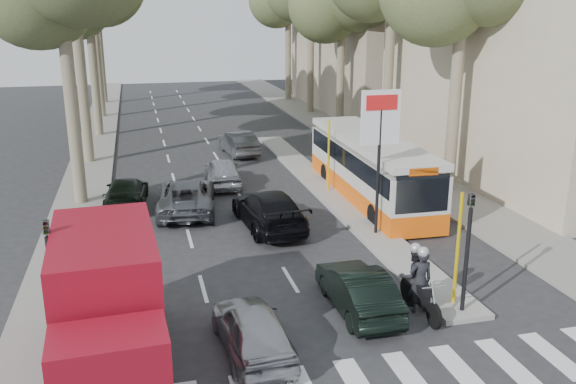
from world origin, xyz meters
The scene contains 20 objects.
ground centered at (0.00, 0.00, 0.00)m, with size 120.00×120.00×0.00m, color #28282B.
sidewalk_right centered at (8.60, 25.00, 0.06)m, with size 3.20×70.00×0.12m, color gray.
median_left centered at (-8.00, 28.00, 0.06)m, with size 2.40×64.00×0.12m, color gray.
traffic_island centered at (3.25, 11.00, 0.08)m, with size 1.50×26.00×0.16m, color gray.
building_far centered at (15.50, 34.00, 8.00)m, with size 11.00×20.00×16.00m, color #B7A88E.
billboard centered at (3.25, 5.00, 3.70)m, with size 1.50×12.10×5.60m.
traffic_light_island centered at (3.25, -1.50, 2.49)m, with size 0.16×0.41×3.60m.
traffic_light_left centered at (-7.60, -1.00, 2.49)m, with size 0.16×0.41×3.60m.
silver_hatchback centered at (-2.90, -2.00, 0.66)m, with size 1.55×3.86×1.32m, color #A4A6AC.
dark_hatchback centered at (0.47, -0.49, 0.65)m, with size 1.39×3.97×1.31m, color black.
queue_car_a centered at (-3.50, 9.79, 0.70)m, with size 2.34×5.06×1.41m, color #53555C.
queue_car_b centered at (-0.50, 7.00, 0.75)m, with size 2.10×5.16×1.50m, color black.
queue_car_c centered at (-1.41, 13.52, 0.70)m, with size 1.65×4.10×1.40m, color #9E9FA5.
queue_car_d centered at (0.49, 20.05, 0.70)m, with size 1.49×4.26×1.40m, color #47494E.
queue_car_e centered at (-6.01, 11.24, 0.63)m, with size 1.76×4.32×1.25m, color black.
red_truck centered at (-6.31, -1.92, 1.74)m, with size 2.63×6.28×3.30m.
city_bus centered at (4.80, 9.69, 1.53)m, with size 2.62×11.09×2.91m.
motorcycle centered at (2.11, -0.88, 0.93)m, with size 0.87×2.41×2.05m.
pedestrian_near centered at (7.20, 10.80, 0.91)m, with size 0.93×0.45×1.58m, color #443652.
pedestrian_far centered at (8.33, 9.52, 0.93)m, with size 1.04×0.46×1.62m, color #6F6353.
Camera 1 is at (-5.36, -15.45, 8.31)m, focal length 38.00 mm.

